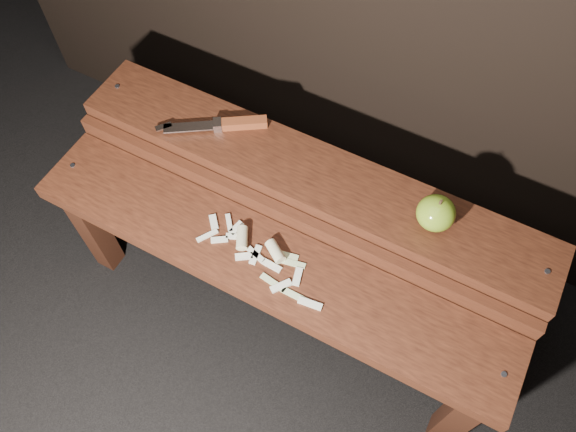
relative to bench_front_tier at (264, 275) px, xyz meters
The scene contains 6 objects.
ground 0.36m from the bench_front_tier, 90.00° to the left, with size 60.00×60.00×0.00m, color black.
bench_front_tier is the anchor object (origin of this frame).
bench_rear_tier 0.23m from the bench_front_tier, 90.00° to the left, with size 1.20×0.21×0.50m.
apple 0.42m from the bench_front_tier, 37.31° to the left, with size 0.09×0.09×0.09m.
knife 0.38m from the bench_front_tier, 132.44° to the left, with size 0.24×0.16×0.02m.
apple_scraps 0.08m from the bench_front_tier, 136.48° to the left, with size 0.34×0.13×0.03m.
Camera 1 is at (0.32, -0.53, 1.57)m, focal length 35.00 mm.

